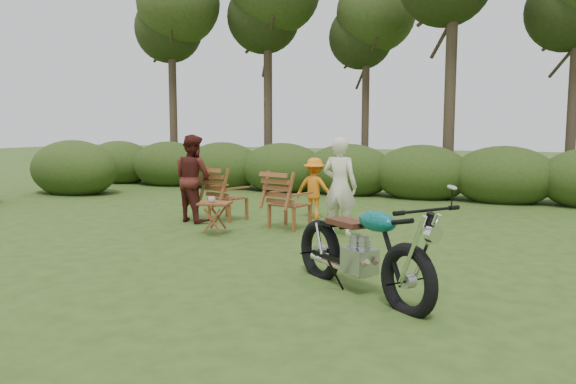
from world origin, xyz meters
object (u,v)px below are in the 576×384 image
at_px(lawn_chair_left, 228,220).
at_px(adult_b, 194,221).
at_px(lawn_chair_right, 290,228).
at_px(cup, 212,199).
at_px(child, 314,218).
at_px(side_table, 215,218).
at_px(adult_a, 339,235).
at_px(motorcycle, 359,292).

distance_m(lawn_chair_left, adult_b, 0.69).
relative_size(lawn_chair_right, lawn_chair_left, 0.99).
xyz_separation_m(cup, child, (0.95, 2.34, -0.61)).
bearing_deg(lawn_chair_right, cup, 63.90).
height_order(lawn_chair_left, side_table, side_table).
distance_m(lawn_chair_right, adult_b, 2.02).
bearing_deg(cup, lawn_chair_right, 49.89).
bearing_deg(lawn_chair_right, lawn_chair_left, 0.42).
distance_m(lawn_chair_right, child, 1.21).
xyz_separation_m(lawn_chair_right, adult_a, (1.03, -0.21, 0.00)).
bearing_deg(lawn_chair_right, adult_b, 16.84).
distance_m(lawn_chair_right, cup, 1.60).
bearing_deg(child, side_table, 68.97).
relative_size(adult_a, adult_b, 0.99).
distance_m(lawn_chair_right, side_table, 1.45).
height_order(lawn_chair_right, child, child).
height_order(adult_a, adult_b, adult_b).
bearing_deg(cup, motorcycle, -33.46).
relative_size(lawn_chair_right, cup, 8.33).
height_order(cup, child, cup).
height_order(side_table, adult_b, adult_b).
bearing_deg(side_table, adult_b, 138.28).
bearing_deg(cup, side_table, 39.76).
bearing_deg(child, lawn_chair_right, 90.41).
bearing_deg(cup, adult_b, 136.16).
distance_m(motorcycle, adult_b, 5.43).
relative_size(motorcycle, child, 1.81).
xyz_separation_m(motorcycle, lawn_chair_left, (-3.87, 3.68, 0.00)).
height_order(motorcycle, lawn_chair_right, motorcycle).
bearing_deg(lawn_chair_right, adult_a, -177.71).
distance_m(adult_a, adult_b, 3.06).
relative_size(side_table, cup, 4.50).
height_order(lawn_chair_right, adult_b, adult_b).
bearing_deg(adult_b, cup, 153.27).
xyz_separation_m(lawn_chair_left, side_table, (0.61, -1.46, 0.28)).
bearing_deg(adult_a, cup, 27.59).
distance_m(side_table, adult_a, 2.15).
distance_m(lawn_chair_right, adult_a, 1.06).
relative_size(lawn_chair_right, adult_b, 0.61).
height_order(lawn_chair_right, side_table, side_table).
bearing_deg(adult_a, side_table, 27.20).
bearing_deg(side_table, child, 68.39).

